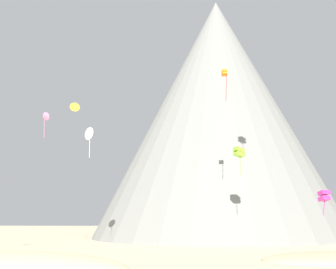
{
  "coord_description": "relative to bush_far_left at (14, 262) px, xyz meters",
  "views": [
    {
      "loc": [
        6.71,
        -27.9,
        4.89
      ],
      "look_at": [
        1.0,
        43.58,
        17.88
      ],
      "focal_mm": 48.21,
      "sensor_mm": 36.0,
      "label": 1
    }
  ],
  "objects": [
    {
      "name": "bush_far_left",
      "position": [
        0.0,
        0.0,
        0.0
      ],
      "size": [
        2.95,
        2.95,
        0.48
      ],
      "primitive_type": "cone",
      "rotation": [
        0.0,
        0.0,
        4.04
      ],
      "color": "#477238",
      "rests_on": "ground_plane"
    },
    {
      "name": "rock_massif",
      "position": [
        22.37,
        60.2,
        25.74
      ],
      "size": [
        63.56,
        62.25,
        56.98
      ],
      "color": "gray",
      "rests_on": "ground_plane"
    },
    {
      "name": "kite_orange_high",
      "position": [
        23.08,
        19.76,
        26.07
      ],
      "size": [
        0.91,
        0.97,
        5.04
      ],
      "rotation": [
        0.0,
        0.0,
        3.3
      ],
      "color": "orange"
    },
    {
      "name": "kite_pink_mid",
      "position": [
        -6.59,
        25.03,
        20.98
      ],
      "size": [
        1.52,
        1.13,
        4.32
      ],
      "rotation": [
        0.0,
        0.0,
        5.87
      ],
      "color": "pink"
    },
    {
      "name": "kite_white_mid",
      "position": [
        1.72,
        21.55,
        17.38
      ],
      "size": [
        1.92,
        1.59,
        4.92
      ],
      "rotation": [
        0.0,
        0.0,
        5.64
      ],
      "color": "white"
    },
    {
      "name": "kite_gold_high",
      "position": [
        -5.56,
        38.08,
        25.77
      ],
      "size": [
        2.11,
        1.51,
        1.96
      ],
      "rotation": [
        0.0,
        0.0,
        3.56
      ],
      "color": "gold"
    },
    {
      "name": "kite_lime_mid",
      "position": [
        25.19,
        23.44,
        14.42
      ],
      "size": [
        1.9,
        1.86,
        4.37
      ],
      "rotation": [
        0.0,
        0.0,
        5.19
      ],
      "color": "#8CD133"
    },
    {
      "name": "kite_magenta_low",
      "position": [
        32.08,
        1.42,
        6.7
      ],
      "size": [
        1.21,
        1.25,
        2.6
      ],
      "rotation": [
        0.0,
        0.0,
        3.52
      ],
      "color": "#D1339E"
    }
  ]
}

